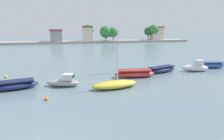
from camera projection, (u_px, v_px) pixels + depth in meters
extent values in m
ellipsoid|color=navy|center=(15.00, 86.00, 20.46)|extent=(5.02, 2.62, 0.80)
cube|color=#161E41|center=(14.00, 81.00, 20.36)|extent=(4.03, 2.16, 0.13)
ellipsoid|color=#9E9EA3|center=(63.00, 83.00, 21.52)|extent=(3.95, 2.41, 0.77)
cube|color=silver|center=(68.00, 77.00, 21.34)|extent=(1.37, 1.24, 0.64)
cube|color=black|center=(73.00, 76.00, 21.30)|extent=(0.33, 0.84, 0.44)
ellipsoid|color=yellow|center=(115.00, 84.00, 20.81)|extent=(5.29, 2.40, 0.83)
cylinder|color=silver|center=(118.00, 59.00, 20.34)|extent=(0.10, 0.10, 4.59)
cylinder|color=#B7B7BC|center=(102.00, 74.00, 20.05)|extent=(2.78, 0.40, 0.08)
ellipsoid|color=#C63833|center=(134.00, 74.00, 25.49)|extent=(5.57, 2.38, 0.86)
cube|color=maroon|center=(135.00, 70.00, 25.38)|extent=(4.46, 1.98, 0.16)
ellipsoid|color=navy|center=(162.00, 70.00, 28.21)|extent=(5.47, 3.01, 0.75)
cube|color=#161E41|center=(162.00, 67.00, 28.12)|extent=(4.39, 2.47, 0.13)
ellipsoid|color=white|center=(195.00, 68.00, 28.89)|extent=(4.17, 2.23, 1.01)
cube|color=silver|center=(199.00, 62.00, 28.71)|extent=(1.37, 1.10, 0.69)
cube|color=black|center=(203.00, 62.00, 28.70)|extent=(0.26, 0.74, 0.48)
ellipsoid|color=#3856A8|center=(211.00, 65.00, 31.38)|extent=(5.07, 2.60, 0.87)
cube|color=navy|center=(211.00, 62.00, 31.28)|extent=(4.07, 2.14, 0.12)
sphere|color=orange|center=(46.00, 99.00, 17.34)|extent=(0.34, 0.34, 0.34)
sphere|color=yellow|center=(6.00, 77.00, 25.14)|extent=(0.35, 0.35, 0.35)
cube|color=#9E998C|center=(58.00, 42.00, 80.95)|extent=(119.75, 7.90, 0.87)
cube|color=#99939E|center=(56.00, 36.00, 80.48)|extent=(4.62, 5.75, 4.23)
cube|color=brown|center=(56.00, 30.00, 79.95)|extent=(5.08, 6.32, 0.70)
cube|color=beige|center=(87.00, 34.00, 83.12)|extent=(3.88, 3.45, 5.63)
cube|color=brown|center=(87.00, 27.00, 82.44)|extent=(4.27, 3.80, 0.70)
cube|color=beige|center=(157.00, 34.00, 92.17)|extent=(5.52, 3.74, 5.51)
cube|color=#995B42|center=(157.00, 27.00, 91.50)|extent=(6.07, 4.12, 0.70)
cylinder|color=brown|center=(106.00, 39.00, 84.72)|extent=(0.36, 0.36, 1.69)
sphere|color=#387A3D|center=(106.00, 32.00, 84.09)|extent=(5.25, 5.25, 5.25)
cylinder|color=brown|center=(113.00, 38.00, 85.05)|extent=(0.36, 0.36, 1.84)
sphere|color=#387A3D|center=(113.00, 32.00, 84.46)|extent=(4.51, 4.51, 4.51)
cylinder|color=brown|center=(89.00, 37.00, 84.51)|extent=(0.36, 0.36, 2.84)
sphere|color=#387A3D|center=(89.00, 30.00, 83.81)|extent=(4.63, 4.63, 4.63)
cylinder|color=brown|center=(153.00, 37.00, 91.10)|extent=(0.36, 0.36, 2.91)
sphere|color=#387A3D|center=(154.00, 30.00, 90.40)|extent=(4.55, 4.55, 4.55)
cylinder|color=brown|center=(148.00, 37.00, 92.16)|extent=(0.36, 0.36, 2.37)
sphere|color=#235B2D|center=(148.00, 31.00, 91.58)|extent=(3.86, 3.86, 3.86)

